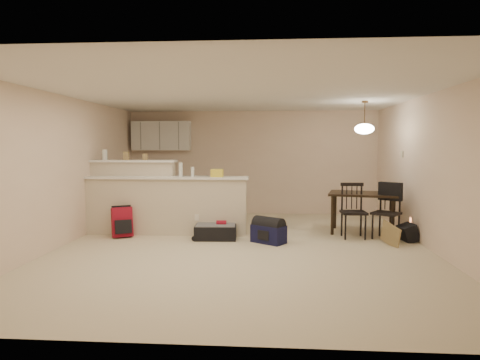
# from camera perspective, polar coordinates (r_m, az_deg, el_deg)

# --- Properties ---
(room) EXTENTS (7.00, 7.02, 2.50)m
(room) POSITION_cam_1_polar(r_m,az_deg,el_deg) (6.96, 0.41, 1.17)
(room) COLOR beige
(room) RESTS_ON ground
(breakfast_bar) EXTENTS (3.08, 0.58, 1.39)m
(breakfast_bar) POSITION_cam_1_polar(r_m,az_deg,el_deg) (8.28, -11.39, -2.82)
(breakfast_bar) COLOR beige
(breakfast_bar) RESTS_ON ground
(upper_cabinets) EXTENTS (1.40, 0.34, 0.70)m
(upper_cabinets) POSITION_cam_1_polar(r_m,az_deg,el_deg) (10.59, -10.43, 5.81)
(upper_cabinets) COLOR white
(upper_cabinets) RESTS_ON room
(kitchen_counter) EXTENTS (1.80, 0.60, 0.90)m
(kitchen_counter) POSITION_cam_1_polar(r_m,az_deg,el_deg) (10.48, -9.43, -2.10)
(kitchen_counter) COLOR white
(kitchen_counter) RESTS_ON ground
(thermostat) EXTENTS (0.02, 0.12, 0.12)m
(thermostat) POSITION_cam_1_polar(r_m,az_deg,el_deg) (8.85, 20.80, 3.24)
(thermostat) COLOR beige
(thermostat) RESTS_ON room
(jar) EXTENTS (0.10, 0.10, 0.20)m
(jar) POSITION_cam_1_polar(r_m,az_deg,el_deg) (8.66, -17.58, 3.23)
(jar) COLOR silver
(jar) RESTS_ON breakfast_bar
(cereal_box) EXTENTS (0.10, 0.07, 0.16)m
(cereal_box) POSITION_cam_1_polar(r_m,az_deg,el_deg) (8.52, -14.94, 3.14)
(cereal_box) COLOR #947B4C
(cereal_box) RESTS_ON breakfast_bar
(small_box) EXTENTS (0.08, 0.06, 0.12)m
(small_box) POSITION_cam_1_polar(r_m,az_deg,el_deg) (8.40, -12.54, 3.03)
(small_box) COLOR #947B4C
(small_box) RESTS_ON breakfast_bar
(bottle_a) EXTENTS (0.07, 0.07, 0.26)m
(bottle_a) POSITION_cam_1_polar(r_m,az_deg,el_deg) (8.02, -7.92, 1.37)
(bottle_a) COLOR silver
(bottle_a) RESTS_ON breakfast_bar
(bottle_b) EXTENTS (0.06, 0.06, 0.18)m
(bottle_b) POSITION_cam_1_polar(r_m,az_deg,el_deg) (7.98, -6.35, 1.09)
(bottle_b) COLOR silver
(bottle_b) RESTS_ON breakfast_bar
(bag_lump) EXTENTS (0.22, 0.18, 0.14)m
(bag_lump) POSITION_cam_1_polar(r_m,az_deg,el_deg) (7.91, -3.08, 0.93)
(bag_lump) COLOR #947B4C
(bag_lump) RESTS_ON breakfast_bar
(dining_table) EXTENTS (1.38, 1.07, 0.77)m
(dining_table) POSITION_cam_1_polar(r_m,az_deg,el_deg) (8.46, 16.04, -2.28)
(dining_table) COLOR black
(dining_table) RESTS_ON ground
(pendant_lamp) EXTENTS (0.36, 0.36, 0.62)m
(pendant_lamp) POSITION_cam_1_polar(r_m,az_deg,el_deg) (8.41, 16.24, 6.63)
(pendant_lamp) COLOR brown
(pendant_lamp) RESTS_ON room
(dining_chair_near) EXTENTS (0.45, 0.43, 0.99)m
(dining_chair_near) POSITION_cam_1_polar(r_m,az_deg,el_deg) (7.98, 14.91, -4.00)
(dining_chair_near) COLOR black
(dining_chair_near) RESTS_ON ground
(dining_chair_far) EXTENTS (0.59, 0.59, 0.99)m
(dining_chair_far) POSITION_cam_1_polar(r_m,az_deg,el_deg) (8.06, 18.90, -4.01)
(dining_chair_far) COLOR black
(dining_chair_far) RESTS_ON ground
(suitcase) EXTENTS (0.76, 0.51, 0.25)m
(suitcase) POSITION_cam_1_polar(r_m,az_deg,el_deg) (7.71, -3.26, -6.95)
(suitcase) COLOR black
(suitcase) RESTS_ON ground
(red_backpack) EXTENTS (0.42, 0.36, 0.54)m
(red_backpack) POSITION_cam_1_polar(r_m,az_deg,el_deg) (8.13, -15.45, -5.46)
(red_backpack) COLOR maroon
(red_backpack) RESTS_ON ground
(navy_duffel) EXTENTS (0.64, 0.57, 0.31)m
(navy_duffel) POSITION_cam_1_polar(r_m,az_deg,el_deg) (7.41, 3.83, -7.19)
(navy_duffel) COLOR #111236
(navy_duffel) RESTS_ON ground
(black_daypack) EXTENTS (0.29, 0.37, 0.29)m
(black_daypack) POSITION_cam_1_polar(r_m,az_deg,el_deg) (8.06, 21.52, -6.59)
(black_daypack) COLOR black
(black_daypack) RESTS_ON ground
(cardboard_sheet) EXTENTS (0.19, 0.45, 0.36)m
(cardboard_sheet) POSITION_cam_1_polar(r_m,az_deg,el_deg) (7.62, 19.43, -6.90)
(cardboard_sheet) COLOR #947B4C
(cardboard_sheet) RESTS_ON ground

